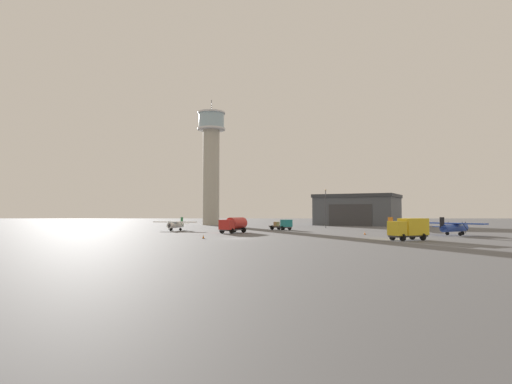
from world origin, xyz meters
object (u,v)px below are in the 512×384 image
at_px(airplane_white, 176,224).
at_px(truck_flatbed_teal, 283,225).
at_px(control_tower, 211,159).
at_px(traffic_cone_near_right, 365,233).
at_px(airplane_silver, 406,224).
at_px(truck_box_yellow, 409,228).
at_px(light_post_west, 326,205).
at_px(airplane_blue, 454,227).
at_px(traffic_cone_near_left, 203,237).
at_px(truck_fuel_tanker_red, 234,224).

relative_size(airplane_white, truck_flatbed_teal, 1.67).
xyz_separation_m(control_tower, traffic_cone_near_right, (33.94, -56.62, -20.28)).
height_order(airplane_silver, truck_box_yellow, truck_box_yellow).
xyz_separation_m(airplane_silver, airplane_white, (-50.22, -0.15, -0.01)).
bearing_deg(airplane_silver, control_tower, 153.09).
bearing_deg(airplane_white, light_post_west, 126.47).
bearing_deg(airplane_blue, airplane_white, 125.06).
bearing_deg(light_post_west, control_tower, 141.43).
bearing_deg(light_post_west, truck_flatbed_teal, -135.01).
bearing_deg(control_tower, truck_flatbed_teal, -61.04).
height_order(airplane_silver, traffic_cone_near_right, airplane_silver).
bearing_deg(airplane_blue, traffic_cone_near_right, 136.45).
bearing_deg(control_tower, traffic_cone_near_left, -84.49).
xyz_separation_m(control_tower, airplane_blue, (48.77, -58.91, -19.10)).
bearing_deg(light_post_west, airplane_white, -157.60).
distance_m(control_tower, truck_flatbed_teal, 46.37).
distance_m(airplane_white, airplane_blue, 55.35).
bearing_deg(truck_fuel_tanker_red, truck_box_yellow, 77.90).
xyz_separation_m(airplane_blue, truck_fuel_tanker_red, (-38.61, 8.67, 0.19)).
relative_size(truck_fuel_tanker_red, traffic_cone_near_left, 12.25).
height_order(airplane_silver, airplane_blue, airplane_blue).
xyz_separation_m(light_post_west, traffic_cone_near_right, (2.10, -31.24, -5.46)).
bearing_deg(truck_box_yellow, control_tower, -89.04).
relative_size(light_post_west, traffic_cone_near_left, 16.28).
bearing_deg(airplane_silver, traffic_cone_near_left, -132.04).
bearing_deg(control_tower, traffic_cone_near_right, -59.06).
height_order(control_tower, truck_flatbed_teal, control_tower).
height_order(truck_fuel_tanker_red, traffic_cone_near_left, truck_fuel_tanker_red).
height_order(control_tower, traffic_cone_near_left, control_tower).
bearing_deg(light_post_west, traffic_cone_near_right, -86.15).
bearing_deg(airplane_silver, truck_flatbed_teal, -172.84).
xyz_separation_m(airplane_silver, truck_box_yellow, (-10.43, -31.91, 0.39)).
relative_size(airplane_blue, truck_box_yellow, 1.55).
bearing_deg(control_tower, truck_fuel_tanker_red, -78.57).
relative_size(airplane_silver, light_post_west, 1.00).
bearing_deg(airplane_blue, airplane_silver, 60.38).
height_order(airplane_silver, traffic_cone_near_left, airplane_silver).
distance_m(airplane_blue, light_post_west, 37.81).
bearing_deg(truck_fuel_tanker_red, airplane_blue, 104.13).
xyz_separation_m(airplane_white, traffic_cone_near_left, (9.71, -27.94, -1.05)).
bearing_deg(control_tower, airplane_blue, -50.38).
relative_size(truck_fuel_tanker_red, light_post_west, 0.75).
xyz_separation_m(airplane_silver, light_post_west, (-15.20, 14.28, 4.41)).
bearing_deg(truck_box_yellow, airplane_silver, -134.24).
relative_size(light_post_west, traffic_cone_near_right, 15.70).
relative_size(airplane_silver, truck_flatbed_teal, 1.68).
height_order(airplane_silver, airplane_white, airplane_silver).
height_order(control_tower, airplane_blue, control_tower).
height_order(truck_box_yellow, light_post_west, light_post_west).
xyz_separation_m(control_tower, light_post_west, (31.84, -25.38, -14.82)).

